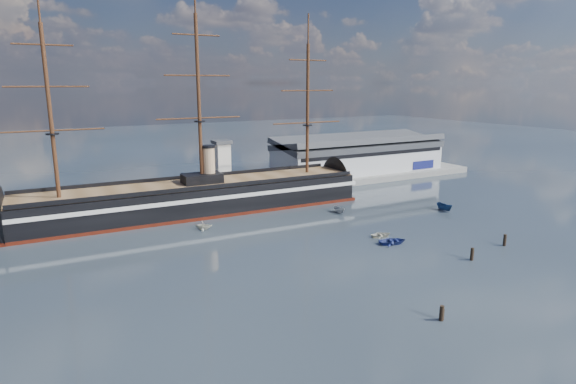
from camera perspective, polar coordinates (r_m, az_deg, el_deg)
ground at (r=114.34m, az=-3.03°, el=-4.14°), size 600.00×600.00×0.00m
quay at (r=150.06m, az=-5.60°, el=-0.08°), size 180.00×18.00×2.00m
warehouse at (r=175.94m, az=8.35°, el=4.39°), size 63.00×21.00×11.60m
quay_tower at (r=142.87m, az=-7.78°, el=3.20°), size 5.00×5.00×15.00m
warship at (r=127.32m, az=-11.66°, el=-0.75°), size 113.07×18.43×53.94m
motorboat_b at (r=104.82m, az=12.30°, el=-6.01°), size 2.35×3.98×1.74m
motorboat_c at (r=126.84m, az=6.06°, el=-2.48°), size 5.14×2.13×2.02m
motorboat_d at (r=113.81m, az=-9.98°, el=-4.40°), size 5.71×6.74×2.30m
motorboat_e at (r=108.94m, az=11.02°, el=-5.23°), size 1.56×3.02×1.34m
motorboat_f at (r=134.95m, az=18.03°, el=-2.12°), size 6.15×2.42×2.43m
piling_near_mid at (r=74.65m, az=17.69°, el=-14.31°), size 0.64×0.64×2.99m
piling_near_right at (r=99.76m, az=20.92°, el=-7.56°), size 0.64×0.64×3.20m
piling_far_right at (r=110.89m, az=24.24°, el=-5.83°), size 0.64×0.64×3.20m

